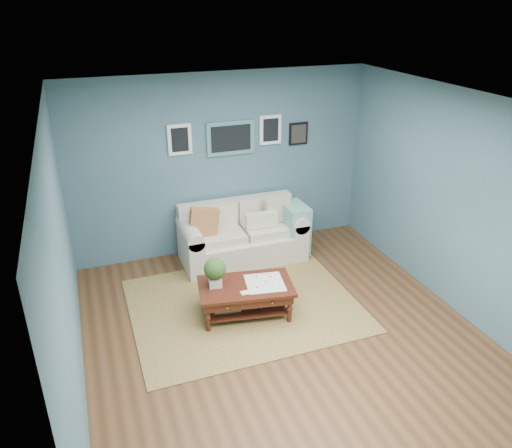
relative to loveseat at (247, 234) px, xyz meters
name	(u,v)px	position (x,y,z in m)	size (l,w,h in m)	color
room_shell	(288,231)	(-0.21, -1.97, 0.97)	(5.00, 5.02, 2.70)	brown
area_rug	(244,305)	(-0.47, -1.22, -0.38)	(2.84, 2.27, 0.01)	brown
loveseat	(247,234)	(0.00, 0.00, 0.00)	(1.86, 0.85, 0.96)	beige
coffee_table	(241,290)	(-0.57, -1.39, -0.03)	(1.24, 0.85, 0.80)	black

